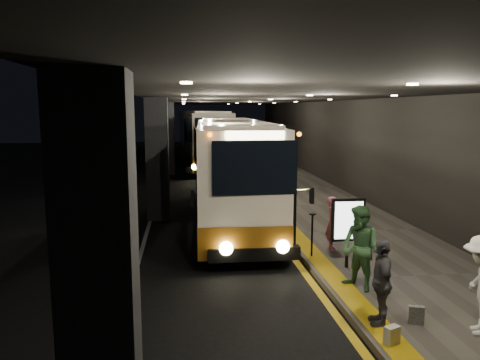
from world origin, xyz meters
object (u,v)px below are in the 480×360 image
bag_polka (416,315)px  bag_plain (392,335)px  info_sign (348,221)px  coach_second (203,141)px  passenger_waiting_green (360,248)px  passenger_waiting_grey (381,282)px  stanchion_post (312,235)px  passenger_boarding (333,223)px  coach_main (231,175)px

bag_polka → bag_plain: size_ratio=1.04×
bag_plain → info_sign: bearing=81.4°
coach_second → info_sign: bearing=-87.0°
coach_second → passenger_waiting_green: (2.38, -23.08, -0.74)m
bag_polka → bag_plain: (-0.77, -0.68, -0.01)m
passenger_waiting_grey → bag_plain: bearing=3.4°
coach_second → passenger_waiting_grey: 24.80m
stanchion_post → passenger_waiting_green: bearing=-80.5°
coach_second → passenger_boarding: (2.70, -20.22, -0.90)m
bag_polka → info_sign: (-0.20, 3.08, 1.00)m
passenger_waiting_green → bag_polka: bearing=-14.8°
passenger_waiting_green → coach_second: bearing=157.0°
coach_second → info_sign: coach_second is taller
bag_polka → coach_main: bearing=105.7°
passenger_waiting_grey → info_sign: 3.07m
passenger_waiting_grey → info_sign: bearing=-176.9°
passenger_boarding → coach_second: bearing=12.0°
coach_second → passenger_boarding: coach_second is taller
info_sign → stanchion_post: (-0.62, 0.95, -0.59)m
passenger_boarding → bag_polka: size_ratio=4.54×
coach_main → coach_second: coach_second is taller
coach_second → passenger_waiting_green: coach_second is taller
coach_main → bag_polka: bearing=-72.1°
coach_main → passenger_waiting_grey: (1.81, -8.70, -0.74)m
coach_main → stanchion_post: size_ratio=9.93×
coach_second → bag_polka: size_ratio=36.77×
passenger_waiting_green → info_sign: (0.22, 1.40, 0.25)m
passenger_boarding → passenger_waiting_green: passenger_waiting_green is taller
coach_main → stanchion_post: bearing=-68.6°
bag_polka → bag_plain: bearing=-138.6°
coach_second → passenger_waiting_grey: (2.14, -24.69, -0.86)m
passenger_waiting_green → info_sign: 1.44m
passenger_waiting_grey → info_sign: (0.46, 3.02, 0.37)m
info_sign → passenger_waiting_green: bearing=-98.2°
passenger_boarding → stanchion_post: bearing=129.5°
passenger_waiting_green → bag_plain: bearing=-37.2°
info_sign → passenger_waiting_grey: bearing=-97.8°
passenger_boarding → bag_plain: bearing=177.2°
passenger_waiting_green → passenger_waiting_grey: size_ratio=1.16×
bag_plain → passenger_waiting_green: bearing=81.7°
passenger_waiting_grey → bag_polka: 0.91m
passenger_waiting_green → passenger_waiting_grey: passenger_waiting_green is taller
coach_main → passenger_waiting_grey: bearing=-76.1°
bag_polka → passenger_waiting_grey: bearing=173.9°
bag_polka → passenger_boarding: bearing=91.3°
coach_main → coach_second: bearing=93.4°
bag_polka → coach_second: bearing=96.5°
stanchion_post → bag_plain: bearing=-89.4°
coach_main → passenger_waiting_grey: size_ratio=7.17×
bag_polka → stanchion_post: stanchion_post is taller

